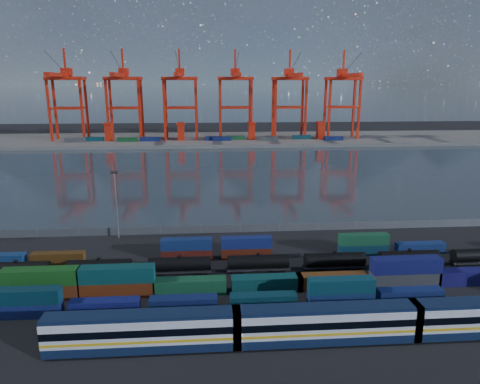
{
  "coord_description": "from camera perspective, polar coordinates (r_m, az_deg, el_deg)",
  "views": [
    {
      "loc": [
        -7.72,
        -74.33,
        36.34
      ],
      "look_at": [
        0.0,
        30.0,
        10.0
      ],
      "focal_mm": 32.0,
      "sensor_mm": 36.0,
      "label": 1
    }
  ],
  "objects": [
    {
      "name": "ground",
      "position": [
        83.1,
        1.56,
        -11.81
      ],
      "size": [
        700.0,
        700.0,
        0.0
      ],
      "primitive_type": "plane",
      "color": "black",
      "rests_on": "ground"
    },
    {
      "name": "far_quay",
      "position": [
        286.62,
        -2.68,
        7.03
      ],
      "size": [
        700.0,
        70.0,
        2.0
      ],
      "primitive_type": "cube",
      "color": "#514F4C",
      "rests_on": "ground"
    },
    {
      "name": "container_row_mid",
      "position": [
        78.59,
        1.0,
        -11.79
      ],
      "size": [
        142.14,
        2.61,
        5.57
      ],
      "color": "#484C4E",
      "rests_on": "ground"
    },
    {
      "name": "quay_containers",
      "position": [
        271.83,
        -4.93,
        7.1
      ],
      "size": [
        172.58,
        10.99,
        2.6
      ],
      "color": "navy",
      "rests_on": "far_quay"
    },
    {
      "name": "harbor_water",
      "position": [
        183.14,
        -1.73,
        2.68
      ],
      "size": [
        700.0,
        700.0,
        0.0
      ],
      "primitive_type": "plane",
      "color": "#2B363E",
      "rests_on": "ground"
    },
    {
      "name": "distant_mountains",
      "position": [
        1685.89,
        -1.92,
        20.39
      ],
      "size": [
        2470.0,
        1100.0,
        520.0
      ],
      "color": "#1E2630",
      "rests_on": "ground"
    },
    {
      "name": "passenger_train",
      "position": [
        65.45,
        11.49,
        -16.91
      ],
      "size": [
        79.2,
        3.36,
        5.76
      ],
      "color": "silver",
      "rests_on": "ground"
    },
    {
      "name": "tanker_string",
      "position": [
        85.78,
        -2.79,
        -9.52
      ],
      "size": [
        121.12,
        2.71,
        3.88
      ],
      "color": "black",
      "rests_on": "ground"
    },
    {
      "name": "container_row_south",
      "position": [
        73.12,
        -7.02,
        -14.04
      ],
      "size": [
        139.61,
        2.27,
        4.83
      ],
      "color": "#3D4042",
      "rests_on": "ground"
    },
    {
      "name": "gantry_cranes",
      "position": [
        277.8,
        -4.31,
        13.92
      ],
      "size": [
        197.27,
        42.76,
        57.9
      ],
      "color": "red",
      "rests_on": "ground"
    },
    {
      "name": "yard_light_mast",
      "position": [
        106.27,
        -16.19,
        -1.18
      ],
      "size": [
        1.6,
        0.4,
        16.6
      ],
      "color": "slate",
      "rests_on": "ground"
    },
    {
      "name": "container_row_north",
      "position": [
        92.65,
        -0.68,
        -7.75
      ],
      "size": [
        140.73,
        2.21,
        4.7
      ],
      "color": "#102350",
      "rests_on": "ground"
    },
    {
      "name": "waterfront_fence",
      "position": [
        108.54,
        0.08,
        -4.87
      ],
      "size": [
        160.12,
        0.12,
        2.2
      ],
      "color": "#595B5E",
      "rests_on": "ground"
    },
    {
      "name": "straddle_carriers",
      "position": [
        275.86,
        -3.16,
        8.18
      ],
      "size": [
        140.0,
        7.0,
        11.1
      ],
      "color": "red",
      "rests_on": "far_quay"
    }
  ]
}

